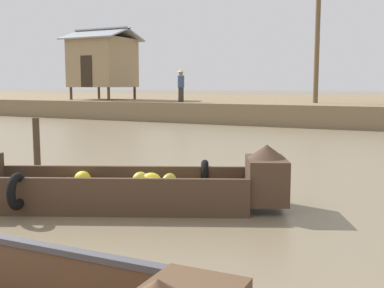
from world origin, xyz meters
The scene contains 6 objects.
ground_plane centered at (0.00, 10.00, 0.00)m, with size 300.00×300.00×0.00m, color #7A6B51.
riverbank_strip centered at (0.00, 29.13, 0.48)m, with size 160.00×20.00×0.97m, color #7F6B4C.
banana_boat centered at (-0.29, 4.65, 0.34)m, with size 4.86×2.90×0.96m.
stilt_house_left centered at (-13.99, 22.18, 3.23)m, with size 3.86×3.54×4.23m.
vendor_person centered at (-7.64, 20.31, 1.89)m, with size 0.44×0.44×1.66m.
mooring_post centered at (-3.53, 6.25, 0.57)m, with size 0.14×0.14×1.15m, color #423323.
Camera 1 is at (3.80, -1.00, 1.82)m, focal length 44.07 mm.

